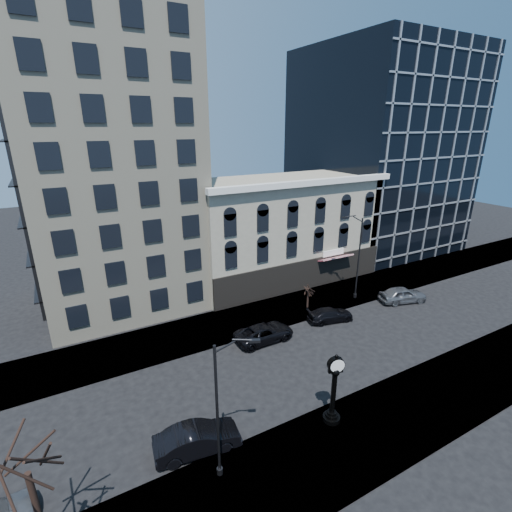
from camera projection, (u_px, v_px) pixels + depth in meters
ground at (258, 376)px, 27.95m from camera, size 160.00×160.00×0.00m
sidewalk_far at (217, 327)px, 34.54m from camera, size 160.00×6.00×0.12m
sidewalk_near at (326, 452)px, 21.33m from camera, size 160.00×6.00×0.12m
cream_tower at (102, 108)px, 34.30m from camera, size 15.90×15.40×42.50m
victorian_row at (281, 229)px, 44.52m from camera, size 22.60×11.19×12.50m
glass_office at (378, 152)px, 55.07m from camera, size 20.00×20.15×28.00m
street_clock at (334, 391)px, 22.87m from camera, size 1.10×1.10×4.87m
street_lamp_near at (229, 374)px, 17.88m from camera, size 2.07×1.08×8.49m
street_lamp_far at (355, 235)px, 37.85m from camera, size 2.36×0.95×9.37m
bare_tree_near at (20, 448)px, 13.22m from camera, size 5.28×5.28×9.07m
bare_tree_far at (308, 285)px, 37.33m from camera, size 1.95×1.95×3.34m
car_near_b at (197, 439)px, 21.28m from camera, size 5.14×2.34×1.63m
car_far_a at (264, 333)px, 32.29m from camera, size 5.30×2.45×1.47m
car_far_b at (330, 315)px, 35.55m from camera, size 4.80×2.74×1.31m
car_far_c at (403, 295)px, 39.31m from camera, size 5.32×3.33×1.69m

